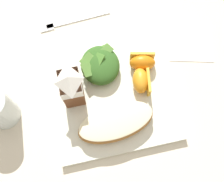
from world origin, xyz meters
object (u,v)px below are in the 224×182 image
Objects in this scene: milk_carton at (71,86)px; green_salad_pile at (100,65)px; white_plate at (112,94)px; paper_napkin at (191,42)px; orange_wedge_front at (141,81)px; cheesy_pizza_bread at (116,122)px; orange_wedge_middle at (142,62)px; metal_fork at (69,21)px.

green_salad_pile is at bearing -53.47° from milk_carton.
white_plate is 2.55× the size of paper_napkin.
white_plate is 0.08m from orange_wedge_front.
green_salad_pile is 0.91× the size of milk_carton.
cheesy_pizza_bread is 1.78× the size of green_salad_pile.
white_plate is at bearing -6.03° from cheesy_pizza_bread.
orange_wedge_middle is at bearing -17.37° from orange_wedge_front.
white_plate is 4.22× the size of orange_wedge_middle.
metal_fork is (0.17, 0.15, -0.03)m from orange_wedge_middle.
metal_fork is (0.21, 0.14, -0.03)m from orange_wedge_front.
paper_napkin is (0.04, -0.14, -0.03)m from orange_wedge_middle.
paper_napkin is at bearing -53.97° from cheesy_pizza_bread.
orange_wedge_front is (-0.06, -0.08, -0.00)m from green_salad_pile.
metal_fork is (0.30, 0.06, -0.03)m from cheesy_pizza_bread.
cheesy_pizza_bread is at bearing -168.77° from metal_fork.
white_plate is 0.08m from cheesy_pizza_bread.
orange_wedge_front reaches higher than cheesy_pizza_bread.
orange_wedge_front is at bearing 162.63° from orange_wedge_middle.
green_salad_pile is 1.51× the size of orange_wedge_middle.
green_salad_pile is 0.10m from orange_wedge_front.
white_plate is 4.31× the size of orange_wedge_front.
orange_wedge_front is (0.01, -0.07, 0.03)m from white_plate.
metal_fork is at bearing 18.59° from green_salad_pile.
metal_fork reaches higher than paper_napkin.
milk_carton is 1.00× the size of paper_napkin.
orange_wedge_front is 0.98× the size of orange_wedge_middle.
orange_wedge_middle is at bearing 107.15° from paper_napkin.
orange_wedge_middle is (0.13, -0.09, 0.00)m from cheesy_pizza_bread.
cheesy_pizza_bread is at bearing 126.03° from paper_napkin.
white_plate is at bearing -163.23° from metal_fork.
white_plate is at bearing -98.12° from milk_carton.
cheesy_pizza_bread is 1.62× the size of milk_carton.
milk_carton is 1.69× the size of orange_wedge_front.
orange_wedge_middle is 0.35× the size of metal_fork.
milk_carton is (0.09, 0.08, 0.04)m from cheesy_pizza_bread.
orange_wedge_front is at bearing -147.54° from metal_fork.
green_salad_pile is at bearing 55.28° from orange_wedge_front.
cheesy_pizza_bread is at bearing -138.27° from milk_carton.
orange_wedge_front is (-0.01, -0.16, -0.04)m from milk_carton.
cheesy_pizza_bread reaches higher than white_plate.
orange_wedge_middle is at bearing -58.41° from white_plate.
orange_wedge_front is at bearing -43.58° from cheesy_pizza_bread.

